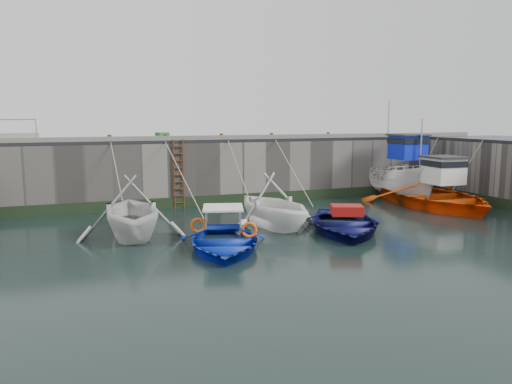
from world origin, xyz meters
name	(u,v)px	position (x,y,z in m)	size (l,w,h in m)	color
ground	(314,259)	(0.00, 0.00, 0.00)	(120.00, 120.00, 0.00)	black
quay_back	(206,169)	(0.00, 12.50, 1.50)	(30.00, 5.00, 3.00)	slate
road_back	(206,139)	(0.00, 12.50, 3.08)	(30.00, 5.00, 0.16)	black
kerb_back	(218,137)	(0.00, 10.15, 3.26)	(30.00, 0.30, 0.20)	slate
algae_back	(220,200)	(0.00, 9.96, 0.25)	(30.00, 0.08, 0.50)	black
ladder	(179,174)	(-2.00, 9.91, 1.59)	(0.51, 0.08, 3.20)	#3F1E0F
boat_near_white	(132,236)	(-4.76, 4.89, 0.00)	(4.07, 4.72, 2.49)	silver
boat_near_white_rope	(121,217)	(-4.76, 8.70, 0.00)	(0.04, 3.68, 3.10)	tan
boat_near_blue	(223,248)	(-2.18, 2.14, 0.00)	(3.34, 4.67, 0.97)	#0B27AC
boat_near_blue_rope	(188,218)	(-2.18, 7.32, 0.00)	(0.04, 5.96, 3.10)	tan
boat_near_blacktrim	(273,227)	(0.55, 4.58, 0.00)	(3.92, 4.54, 2.39)	white
boat_near_blacktrim_rope	(240,209)	(0.55, 8.54, 0.00)	(0.04, 3.91, 3.10)	tan
boat_near_navy	(343,231)	(2.75, 2.99, 0.00)	(3.65, 5.11, 1.06)	#0B0D46
boat_near_navy_rope	(291,209)	(2.75, 7.74, 0.00)	(0.04, 5.21, 3.10)	tan
boat_far_white	(400,178)	(9.50, 8.77, 1.03)	(2.55, 6.37, 5.43)	white
boat_far_orange	(434,196)	(9.50, 6.06, 0.49)	(5.62, 7.58, 4.51)	#FF550D
fish_crate	(162,136)	(-2.42, 11.54, 3.32)	(0.58, 0.40, 0.33)	#15782F
railing	(19,137)	(-8.75, 11.25, 3.36)	(1.60, 1.05, 1.00)	#A5A8AD
bollard_a	(110,138)	(-5.00, 10.25, 3.30)	(0.18, 0.18, 0.28)	#3F1E0F
bollard_b	(166,137)	(-2.50, 10.25, 3.30)	(0.18, 0.18, 0.28)	#3F1E0F
bollard_c	(222,136)	(0.20, 10.25, 3.30)	(0.18, 0.18, 0.28)	#3F1E0F
bollard_d	(271,136)	(2.80, 10.25, 3.30)	(0.18, 0.18, 0.28)	#3F1E0F
bollard_e	(328,135)	(6.00, 10.25, 3.30)	(0.18, 0.18, 0.28)	#3F1E0F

